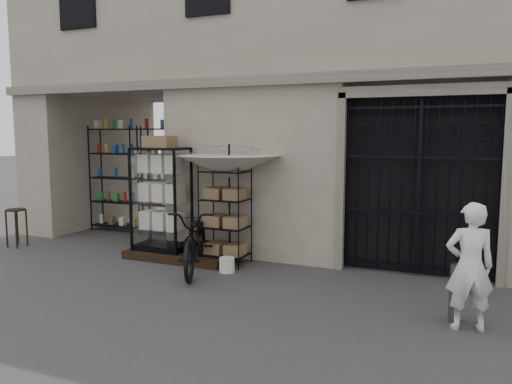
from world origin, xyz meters
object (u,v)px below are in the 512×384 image
at_px(wire_rack, 225,216).
at_px(wooden_stool, 17,227).
at_px(white_bucket, 227,265).
at_px(steel_bollard, 455,293).
at_px(shopkeeper, 466,329).
at_px(bicycle, 197,271).
at_px(display_cabinet, 161,204).
at_px(market_umbrella, 229,160).

distance_m(wire_rack, wooden_stool, 4.60).
height_order(white_bucket, steel_bollard, steel_bollard).
distance_m(wooden_stool, steel_bollard, 8.46).
bearing_deg(shopkeeper, wooden_stool, -24.00).
relative_size(white_bucket, bicycle, 0.12).
bearing_deg(wire_rack, white_bucket, -50.19).
distance_m(display_cabinet, bicycle, 1.57).
distance_m(white_bucket, bicycle, 0.54).
distance_m(wooden_stool, shopkeeper, 8.65).
xyz_separation_m(wooden_stool, steel_bollard, (8.42, -0.86, -0.05)).
bearing_deg(white_bucket, market_umbrella, 111.58).
bearing_deg(market_umbrella, wooden_stool, -172.96).
bearing_deg(market_umbrella, steel_bollard, -20.58).
height_order(bicycle, wooden_stool, bicycle).
xyz_separation_m(market_umbrella, shopkeeper, (3.97, -1.63, -1.86)).
distance_m(market_umbrella, white_bucket, 1.83).
height_order(market_umbrella, white_bucket, market_umbrella).
height_order(white_bucket, bicycle, bicycle).
bearing_deg(steel_bollard, bicycle, 169.87).
bearing_deg(shopkeeper, market_umbrella, -39.29).
bearing_deg(display_cabinet, wire_rack, -2.69).
height_order(wire_rack, wooden_stool, wire_rack).
bearing_deg(wire_rack, steel_bollard, -8.47).
distance_m(white_bucket, wooden_stool, 4.83).
height_order(display_cabinet, wooden_stool, display_cabinet).
bearing_deg(bicycle, steel_bollard, -32.01).
xyz_separation_m(display_cabinet, white_bucket, (1.57, -0.41, -0.89)).
height_order(display_cabinet, white_bucket, display_cabinet).
distance_m(market_umbrella, bicycle, 2.00).
bearing_deg(white_bucket, wooden_stool, -179.87).
relative_size(white_bucket, wooden_stool, 0.33).
relative_size(display_cabinet, bicycle, 1.00).
relative_size(steel_bollard, shopkeeper, 0.48).
xyz_separation_m(white_bucket, shopkeeper, (3.75, -1.07, -0.12)).
bearing_deg(wooden_stool, steel_bollard, -5.86).
relative_size(display_cabinet, white_bucket, 8.01).
bearing_deg(display_cabinet, bicycle, -33.76).
distance_m(display_cabinet, wooden_stool, 3.34).
distance_m(bicycle, shopkeeper, 4.35).
bearing_deg(display_cabinet, white_bucket, -20.97).
height_order(bicycle, shopkeeper, bicycle).
bearing_deg(wooden_stool, wire_rack, 6.29).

